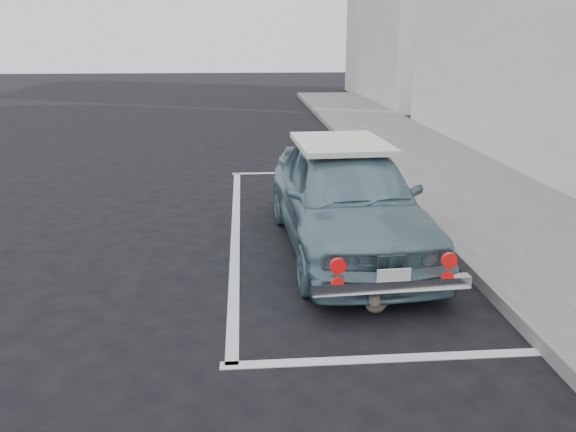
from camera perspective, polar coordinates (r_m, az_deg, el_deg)
name	(u,v)px	position (r m, az deg, el deg)	size (l,w,h in m)	color
ground	(328,332)	(5.43, 4.09, -11.69)	(80.00, 80.00, 0.00)	black
sidewalk	(545,242)	(8.17, 24.68, -2.40)	(2.80, 40.00, 0.15)	slate
building_far	(410,3)	(25.70, 12.26, 20.39)	(3.50, 10.00, 8.00)	#BAB1A9
pline_rear	(394,358)	(5.10, 10.68, -14.02)	(3.00, 0.12, 0.01)	silver
pline_front	(306,172)	(11.55, 1.79, 4.45)	(3.00, 0.12, 0.01)	silver
pline_side	(236,230)	(8.12, -5.35, -1.44)	(0.12, 7.00, 0.01)	silver
retro_coupe	(346,196)	(7.25, 5.95, 2.00)	(1.84, 4.18, 1.40)	slate
cat	(376,300)	(5.79, 8.91, -8.47)	(0.33, 0.48, 0.27)	brown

